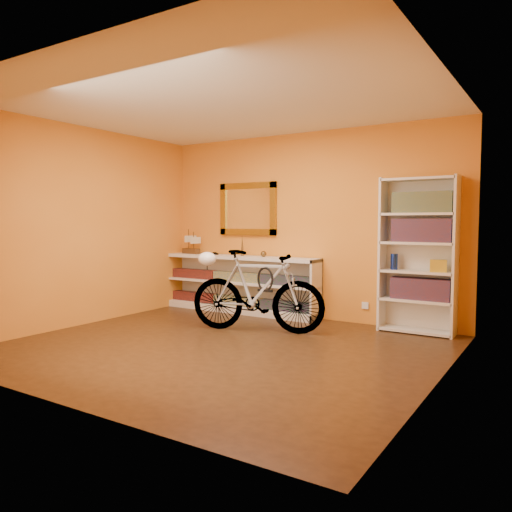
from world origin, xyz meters
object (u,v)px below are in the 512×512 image
Objects in this scene: helmet at (207,259)px; bicycle at (257,291)px; console_unit at (238,284)px; bookcase at (418,255)px.

bicycle is at bearing 16.38° from helmet.
bicycle is at bearing -45.76° from console_unit.
helmet reaches higher than console_unit.
bookcase is at bearing 0.55° from console_unit.
console_unit is at bearing 27.86° from bicycle.
bookcase is at bearing 27.08° from helmet.
bicycle is (-1.68, -0.99, -0.44)m from bookcase.
helmet is at bearing -152.92° from bookcase.
console_unit is at bearing 105.21° from helmet.
bicycle is at bearing -149.33° from bookcase.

